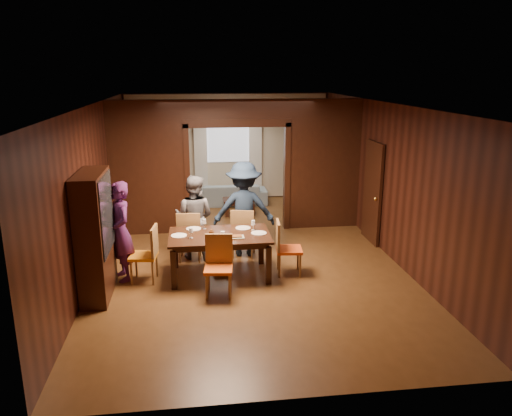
{
  "coord_description": "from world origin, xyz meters",
  "views": [
    {
      "loc": [
        -0.97,
        -9.14,
        3.5
      ],
      "look_at": [
        0.15,
        -0.4,
        1.05
      ],
      "focal_mm": 35.0,
      "sensor_mm": 36.0,
      "label": 1
    }
  ],
  "objects": [
    {
      "name": "condiment_jar",
      "position": [
        -0.7,
        -1.04,
        0.82
      ],
      "size": [
        0.08,
        0.08,
        0.11
      ],
      "primitive_type": null,
      "color": "#4D2A12",
      "rests_on": "dining_table"
    },
    {
      "name": "serving_bowl",
      "position": [
        -0.5,
        -0.85,
        0.8
      ],
      "size": [
        0.36,
        0.36,
        0.09
      ],
      "primitive_type": "imported",
      "color": "black",
      "rests_on": "dining_table"
    },
    {
      "name": "dining_table",
      "position": [
        -0.56,
        -0.97,
        0.38
      ],
      "size": [
        1.74,
        1.08,
        0.76
      ],
      "primitive_type": "cube",
      "color": "black",
      "rests_on": "floor"
    },
    {
      "name": "chair_far_l",
      "position": [
        -1.08,
        -0.13,
        0.48
      ],
      "size": [
        0.47,
        0.47,
        0.97
      ],
      "primitive_type": null,
      "rotation": [
        0.0,
        0.0,
        3.06
      ],
      "color": "#D34513",
      "rests_on": "floor"
    },
    {
      "name": "curtain_left",
      "position": [
        -0.75,
        4.4,
        1.25
      ],
      "size": [
        0.35,
        0.06,
        2.4
      ],
      "primitive_type": "cube",
      "color": "white",
      "rests_on": "back_wall"
    },
    {
      "name": "person_navy",
      "position": [
        -0.03,
        0.03,
        0.92
      ],
      "size": [
        1.23,
        0.76,
        1.83
      ],
      "primitive_type": "imported",
      "rotation": [
        0.0,
        0.0,
        3.07
      ],
      "color": "#162337",
      "rests_on": "floor"
    },
    {
      "name": "door_right",
      "position": [
        2.7,
        0.5,
        1.05
      ],
      "size": [
        0.06,
        0.9,
        2.1
      ],
      "primitive_type": "cube",
      "color": "black",
      "rests_on": "floor"
    },
    {
      "name": "plate_right",
      "position": [
        0.12,
        -1.0,
        0.77
      ],
      "size": [
        0.27,
        0.27,
        0.01
      ],
      "primitive_type": "cylinder",
      "color": "silver",
      "rests_on": "dining_table"
    },
    {
      "name": "floor",
      "position": [
        0.0,
        0.0,
        0.0
      ],
      "size": [
        9.0,
        9.0,
        0.0
      ],
      "primitive_type": "plane",
      "color": "#533317",
      "rests_on": "ground"
    },
    {
      "name": "chair_near",
      "position": [
        -0.63,
        -1.77,
        0.48
      ],
      "size": [
        0.49,
        0.49,
        0.97
      ],
      "primitive_type": null,
      "rotation": [
        0.0,
        0.0,
        -0.12
      ],
      "color": "#CD5113",
      "rests_on": "floor"
    },
    {
      "name": "person_grey",
      "position": [
        -0.98,
        -0.01,
        0.8
      ],
      "size": [
        0.95,
        0.85,
        1.61
      ],
      "primitive_type": "imported",
      "rotation": [
        0.0,
        0.0,
        2.77
      ],
      "color": "slate",
      "rests_on": "floor"
    },
    {
      "name": "wineglass_far",
      "position": [
        -0.81,
        -0.62,
        0.85
      ],
      "size": [
        0.08,
        0.08,
        0.18
      ],
      "primitive_type": null,
      "color": "white",
      "rests_on": "dining_table"
    },
    {
      "name": "platter_b",
      "position": [
        -0.3,
        -1.17,
        0.78
      ],
      "size": [
        0.3,
        0.2,
        0.04
      ],
      "primitive_type": "cube",
      "color": "gray",
      "rests_on": "dining_table"
    },
    {
      "name": "plate_left",
      "position": [
        -1.25,
        -0.96,
        0.77
      ],
      "size": [
        0.27,
        0.27,
        0.01
      ],
      "primitive_type": "cylinder",
      "color": "white",
      "rests_on": "dining_table"
    },
    {
      "name": "coffee_table",
      "position": [
        0.14,
        2.83,
        0.2
      ],
      "size": [
        0.8,
        0.5,
        0.4
      ],
      "primitive_type": "cube",
      "color": "black",
      "rests_on": "floor"
    },
    {
      "name": "wineglass_left",
      "position": [
        -1.05,
        -1.11,
        0.85
      ],
      "size": [
        0.08,
        0.08,
        0.18
      ],
      "primitive_type": null,
      "color": "silver",
      "rests_on": "dining_table"
    },
    {
      "name": "platter_a",
      "position": [
        -0.63,
        -1.12,
        0.78
      ],
      "size": [
        0.3,
        0.2,
        0.04
      ],
      "primitive_type": "cube",
      "color": "gray",
      "rests_on": "dining_table"
    },
    {
      "name": "plate_near",
      "position": [
        -0.53,
        -1.26,
        0.77
      ],
      "size": [
        0.27,
        0.27,
        0.01
      ],
      "primitive_type": "cylinder",
      "color": "silver",
      "rests_on": "dining_table"
    },
    {
      "name": "plate_far_r",
      "position": [
        -0.12,
        -0.68,
        0.77
      ],
      "size": [
        0.27,
        0.27,
        0.01
      ],
      "primitive_type": "cylinder",
      "color": "silver",
      "rests_on": "dining_table"
    },
    {
      "name": "curtain_right",
      "position": [
        0.75,
        4.4,
        1.25
      ],
      "size": [
        0.35,
        0.06,
        2.4
      ],
      "primitive_type": "cube",
      "color": "white",
      "rests_on": "back_wall"
    },
    {
      "name": "plate_far_l",
      "position": [
        -1.0,
        -0.61,
        0.77
      ],
      "size": [
        0.27,
        0.27,
        0.01
      ],
      "primitive_type": "cylinder",
      "color": "silver",
      "rests_on": "dining_table"
    },
    {
      "name": "wineglass_right",
      "position": [
        0.05,
        -0.81,
        0.85
      ],
      "size": [
        0.08,
        0.08,
        0.18
      ],
      "primitive_type": null,
      "color": "silver",
      "rests_on": "dining_table"
    },
    {
      "name": "chair_right",
      "position": [
        0.65,
        -1.05,
        0.48
      ],
      "size": [
        0.48,
        0.48,
        0.97
      ],
      "primitive_type": null,
      "rotation": [
        0.0,
        0.0,
        1.47
      ],
      "color": "#E54D15",
      "rests_on": "floor"
    },
    {
      "name": "hutch",
      "position": [
        -2.53,
        -1.5,
        1.0
      ],
      "size": [
        0.4,
        1.2,
        2.0
      ],
      "primitive_type": "cube",
      "color": "black",
      "rests_on": "floor"
    },
    {
      "name": "chair_far_r",
      "position": [
        -0.04,
        -0.06,
        0.48
      ],
      "size": [
        0.53,
        0.53,
        0.97
      ],
      "primitive_type": null,
      "rotation": [
        0.0,
        0.0,
        2.91
      ],
      "color": "red",
      "rests_on": "floor"
    },
    {
      "name": "ceiling",
      "position": [
        0.0,
        0.0,
        2.9
      ],
      "size": [
        5.5,
        9.0,
        0.02
      ],
      "primitive_type": "cube",
      "color": "silver",
      "rests_on": "room_walls"
    },
    {
      "name": "window_far",
      "position": [
        0.0,
        4.44,
        1.7
      ],
      "size": [
        1.2,
        0.03,
        1.3
      ],
      "primitive_type": "cube",
      "color": "silver",
      "rests_on": "back_wall"
    },
    {
      "name": "room_walls",
      "position": [
        0.0,
        1.89,
        1.51
      ],
      "size": [
        5.52,
        9.01,
        2.9
      ],
      "color": "black",
      "rests_on": "floor"
    },
    {
      "name": "tumbler",
      "position": [
        -0.52,
        -1.24,
        0.83
      ],
      "size": [
        0.07,
        0.07,
        0.14
      ],
      "primitive_type": "cylinder",
      "color": "silver",
      "rests_on": "dining_table"
    },
    {
      "name": "chair_left",
      "position": [
        -1.86,
        -1.03,
        0.48
      ],
      "size": [
        0.49,
        0.49,
        0.97
      ],
      "primitive_type": null,
      "rotation": [
        0.0,
        0.0,
        -1.7
      ],
      "color": "orange",
      "rests_on": "floor"
    },
    {
      "name": "person_purple",
      "position": [
        -2.23,
        -0.9,
        0.86
      ],
      "size": [
        0.64,
        0.74,
        1.72
      ],
      "primitive_type": "imported",
      "rotation": [
        0.0,
        0.0,
        -1.14
      ],
      "color": "#471A4C",
      "rests_on": "floor"
    },
    {
      "name": "sofa",
      "position": [
        0.0,
        3.85,
        0.28
      ],
      "size": [
        1.94,
        0.77,
        0.56
      ],
      "primitive_type": "imported",
      "rotation": [
        0.0,
        0.0,
        3.13
      ],
      "color": "#7D95A4",
      "rests_on": "floor"
    }
  ]
}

